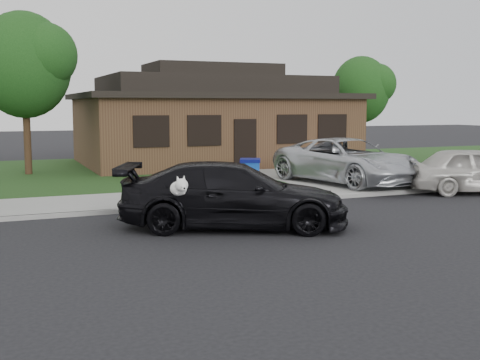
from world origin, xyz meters
name	(u,v)px	position (x,y,z in m)	size (l,w,h in m)	color
ground	(271,230)	(0.00, 0.00, 0.00)	(120.00, 120.00, 0.00)	black
sidewalk	(201,197)	(0.00, 5.00, 0.06)	(60.00, 3.00, 0.12)	gray
curb	(218,205)	(0.00, 3.50, 0.06)	(60.00, 0.12, 0.12)	gray
lawn	(140,171)	(0.00, 13.00, 0.07)	(60.00, 13.00, 0.13)	#193814
driveway	(298,172)	(6.00, 10.00, 0.07)	(4.50, 13.00, 0.14)	gray
sedan	(234,195)	(-0.68, 0.61, 0.77)	(5.68, 4.05, 1.53)	black
minivan	(347,161)	(5.63, 5.70, 0.92)	(2.60, 5.64, 1.57)	silver
white_compact	(477,170)	(8.66, 2.75, 0.76)	(1.79, 4.45, 1.52)	beige
recycling_bin	(250,175)	(1.69, 5.10, 0.65)	(0.84, 0.84, 1.05)	#0E40A0
house	(212,120)	(4.00, 15.00, 2.13)	(12.60, 8.60, 4.65)	#422B1C
tree_0	(29,63)	(-4.34, 12.88, 4.48)	(3.78, 3.60, 6.34)	#332114
tree_1	(364,89)	(12.14, 14.40, 3.71)	(3.15, 3.00, 5.25)	#332114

